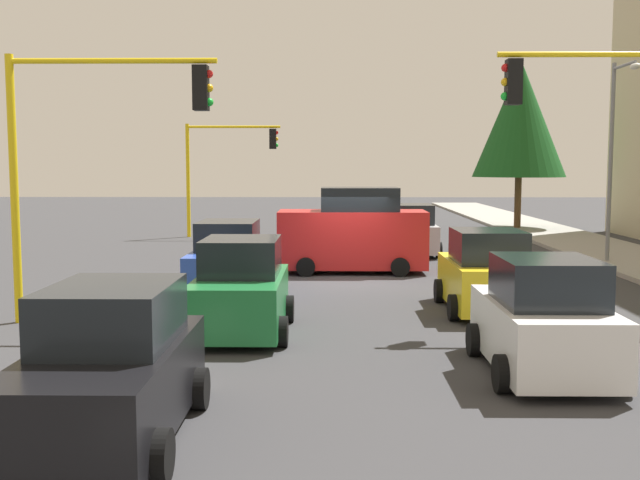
{
  "coord_description": "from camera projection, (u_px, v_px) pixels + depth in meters",
  "views": [
    {
      "loc": [
        22.31,
        -0.55,
        3.49
      ],
      "look_at": [
        -0.57,
        -0.88,
        1.2
      ],
      "focal_mm": 41.98,
      "sensor_mm": 36.0,
      "label": 1
    }
  ],
  "objects": [
    {
      "name": "lane_arrow_near",
      "position": [
        166.0,
        400.0,
        11.12
      ],
      "size": [
        2.4,
        1.1,
        1.1
      ],
      "color": "silver",
      "rests_on": "ground"
    },
    {
      "name": "street_lamp_curbside",
      "position": [
        616.0,
        140.0,
        25.56
      ],
      "size": [
        2.15,
        0.28,
        7.0
      ],
      "color": "slate",
      "rests_on": "ground"
    },
    {
      "name": "tree_roadside_far",
      "position": [
        520.0,
        119.0,
        39.71
      ],
      "size": [
        4.92,
        4.92,
        9.02
      ],
      "color": "brown",
      "rests_on": "ground"
    },
    {
      "name": "car_yellow",
      "position": [
        486.0,
        274.0,
        17.82
      ],
      "size": [
        3.64,
        2.09,
        1.98
      ],
      "color": "yellow",
      "rests_on": "ground"
    },
    {
      "name": "traffic_signal_far_right",
      "position": [
        225.0,
        157.0,
        36.16
      ],
      "size": [
        0.36,
        4.59,
        5.49
      ],
      "color": "yellow",
      "rests_on": "ground"
    },
    {
      "name": "sidewalk_kerb",
      "position": [
        632.0,
        259.0,
        27.35
      ],
      "size": [
        80.0,
        4.0,
        0.15
      ],
      "primitive_type": "cube",
      "color": "gray",
      "rests_on": "ground"
    },
    {
      "name": "car_white",
      "position": [
        544.0,
        321.0,
        12.48
      ],
      "size": [
        3.64,
        2.06,
        1.98
      ],
      "color": "white",
      "rests_on": "ground"
    },
    {
      "name": "ground_plane",
      "position": [
        349.0,
        281.0,
        22.54
      ],
      "size": [
        120.0,
        120.0,
        0.0
      ],
      "primitive_type": "plane",
      "color": "#353538"
    },
    {
      "name": "delivery_van_red",
      "position": [
        353.0,
        233.0,
        24.4
      ],
      "size": [
        2.22,
        4.8,
        2.77
      ],
      "color": "red",
      "rests_on": "ground"
    },
    {
      "name": "traffic_signal_near_left",
      "position": [
        624.0,
        131.0,
        16.06
      ],
      "size": [
        0.36,
        4.59,
        6.0
      ],
      "color": "yellow",
      "rests_on": "ground"
    },
    {
      "name": "car_blue",
      "position": [
        228.0,
        261.0,
        20.36
      ],
      "size": [
        4.07,
        2.08,
        1.98
      ],
      "color": "blue",
      "rests_on": "ground"
    },
    {
      "name": "car_green",
      "position": [
        241.0,
        291.0,
        15.53
      ],
      "size": [
        3.7,
        2.08,
        1.98
      ],
      "color": "#1E7238",
      "rests_on": "ground"
    },
    {
      "name": "car_black",
      "position": [
        110.0,
        370.0,
        9.49
      ],
      "size": [
        4.0,
        2.06,
        1.98
      ],
      "color": "black",
      "rests_on": "ground"
    },
    {
      "name": "car_silver",
      "position": [
        411.0,
        231.0,
        29.42
      ],
      "size": [
        3.95,
        2.03,
        1.98
      ],
      "color": "#B2B5BA",
      "rests_on": "ground"
    },
    {
      "name": "traffic_signal_near_right",
      "position": [
        93.0,
        135.0,
        16.24
      ],
      "size": [
        0.36,
        4.59,
        5.88
      ],
      "color": "yellow",
      "rests_on": "ground"
    }
  ]
}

